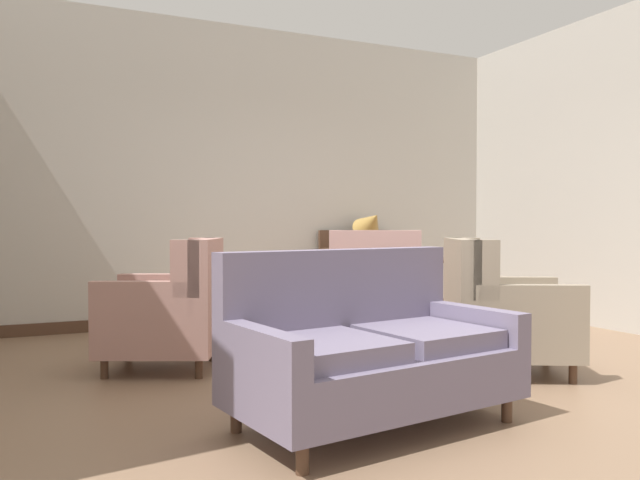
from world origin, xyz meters
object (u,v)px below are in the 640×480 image
(settee, at_px, (368,352))
(side_table, at_px, (451,287))
(armchair_near_window, at_px, (374,295))
(porcelain_vase, at_px, (360,285))
(gramophone, at_px, (370,226))
(coffee_table, at_px, (355,319))
(sideboard, at_px, (362,277))
(armchair_beside_settee, at_px, (171,312))
(armchair_back_corner, at_px, (500,315))

(settee, bearing_deg, side_table, 37.20)
(armchair_near_window, distance_m, side_table, 1.01)
(porcelain_vase, xyz_separation_m, gramophone, (1.43, 2.37, 0.41))
(coffee_table, bearing_deg, porcelain_vase, 25.05)
(porcelain_vase, height_order, sideboard, sideboard)
(armchair_near_window, height_order, side_table, armchair_near_window)
(porcelain_vase, xyz_separation_m, side_table, (1.75, 1.26, -0.20))
(coffee_table, xyz_separation_m, armchair_near_window, (0.80, 1.13, 0.02))
(coffee_table, bearing_deg, gramophone, 58.28)
(coffee_table, distance_m, porcelain_vase, 0.25)
(settee, bearing_deg, sideboard, 53.40)
(armchair_beside_settee, distance_m, armchair_near_window, 1.99)
(armchair_beside_settee, xyz_separation_m, armchair_back_corner, (2.14, -1.14, -0.00))
(coffee_table, height_order, armchair_beside_settee, armchair_beside_settee)
(armchair_beside_settee, height_order, sideboard, sideboard)
(coffee_table, relative_size, settee, 0.59)
(armchair_beside_settee, distance_m, sideboard, 3.11)
(armchair_beside_settee, bearing_deg, porcelain_vase, 83.48)
(side_table, bearing_deg, gramophone, 106.11)
(armchair_near_window, distance_m, armchair_back_corner, 1.52)
(porcelain_vase, distance_m, settee, 1.17)
(armchair_near_window, bearing_deg, porcelain_vase, 83.99)
(armchair_near_window, xyz_separation_m, sideboard, (0.63, 1.36, 0.04))
(coffee_table, relative_size, side_table, 1.29)
(sideboard, bearing_deg, side_table, -72.89)
(armchair_beside_settee, relative_size, sideboard, 1.04)
(armchair_beside_settee, bearing_deg, side_table, 124.90)
(porcelain_vase, distance_m, side_table, 2.17)
(armchair_beside_settee, bearing_deg, armchair_back_corner, 86.68)
(side_table, height_order, gramophone, gramophone)
(settee, height_order, armchair_back_corner, armchair_back_corner)
(gramophone, bearing_deg, armchair_back_corner, -100.02)
(settee, distance_m, armchair_back_corner, 1.57)
(armchair_back_corner, distance_m, side_table, 1.86)
(porcelain_vase, height_order, armchair_beside_settee, armchair_beside_settee)
(armchair_beside_settee, relative_size, gramophone, 2.02)
(armchair_beside_settee, height_order, armchair_near_window, armchair_near_window)
(armchair_back_corner, distance_m, sideboard, 2.90)
(porcelain_vase, distance_m, sideboard, 2.83)
(coffee_table, xyz_separation_m, side_table, (1.80, 1.29, 0.04))
(sideboard, bearing_deg, armchair_back_corner, -98.76)
(porcelain_vase, bearing_deg, armchair_back_corner, -23.57)
(armchair_near_window, relative_size, gramophone, 2.27)
(side_table, bearing_deg, armchair_near_window, -170.65)
(settee, distance_m, gramophone, 3.96)
(gramophone, bearing_deg, sideboard, 118.45)
(sideboard, bearing_deg, armchair_near_window, -114.89)
(armchair_back_corner, relative_size, gramophone, 2.10)
(armchair_near_window, relative_size, armchair_back_corner, 1.08)
(armchair_back_corner, bearing_deg, armchair_near_window, 34.41)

